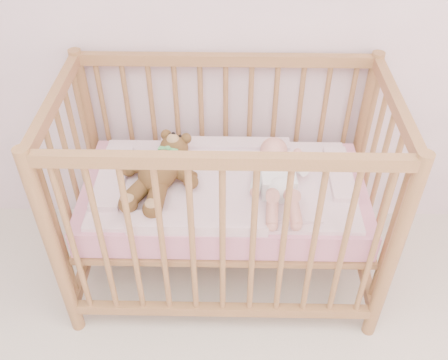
# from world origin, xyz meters

# --- Properties ---
(crib) EXTENTS (1.36, 0.76, 1.00)m
(crib) POSITION_xyz_m (0.02, 1.60, 0.50)
(crib) COLOR #A26845
(crib) RESTS_ON floor
(mattress) EXTENTS (1.22, 0.62, 0.13)m
(mattress) POSITION_xyz_m (0.02, 1.60, 0.49)
(mattress) COLOR pink
(mattress) RESTS_ON crib
(blanket) EXTENTS (1.10, 0.58, 0.06)m
(blanket) POSITION_xyz_m (0.02, 1.60, 0.56)
(blanket) COLOR pink
(blanket) RESTS_ON mattress
(baby) EXTENTS (0.28, 0.55, 0.13)m
(baby) POSITION_xyz_m (0.24, 1.58, 0.64)
(baby) COLOR white
(baby) RESTS_ON blanket
(teddy_bear) EXTENTS (0.48, 0.58, 0.14)m
(teddy_bear) POSITION_xyz_m (-0.25, 1.58, 0.65)
(teddy_bear) COLOR brown
(teddy_bear) RESTS_ON blanket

